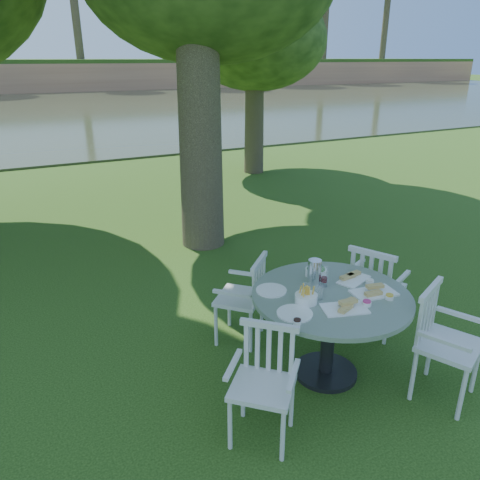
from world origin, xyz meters
TOP-DOWN VIEW (x-y plane):
  - ground at (0.00, 0.00)m, footprint 140.00×140.00m
  - table at (0.17, -1.16)m, footprint 1.34×1.34m
  - chair_ne at (0.97, -0.81)m, footprint 0.61×0.63m
  - chair_nw at (-0.19, -0.36)m, footprint 0.62×0.62m
  - chair_sw at (-0.65, -1.49)m, footprint 0.60×0.60m
  - chair_se at (0.83, -1.75)m, footprint 0.63×0.61m
  - tableware at (0.12, -1.08)m, footprint 1.12×0.86m
  - river at (0.00, 23.00)m, footprint 100.00×28.00m

SIDE VIEW (x-z plane):
  - ground at x=0.00m, z-range 0.00..0.00m
  - river at x=0.00m, z-range -0.06..0.06m
  - chair_sw at x=-0.65m, z-range 0.08..0.95m
  - chair_nw at x=-0.19m, z-range 0.08..0.97m
  - chair_ne at x=0.97m, z-range 0.08..1.03m
  - chair_se at x=0.83m, z-range 0.08..1.04m
  - table at x=0.17m, z-range 0.24..1.05m
  - tableware at x=0.12m, z-range 0.74..0.97m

